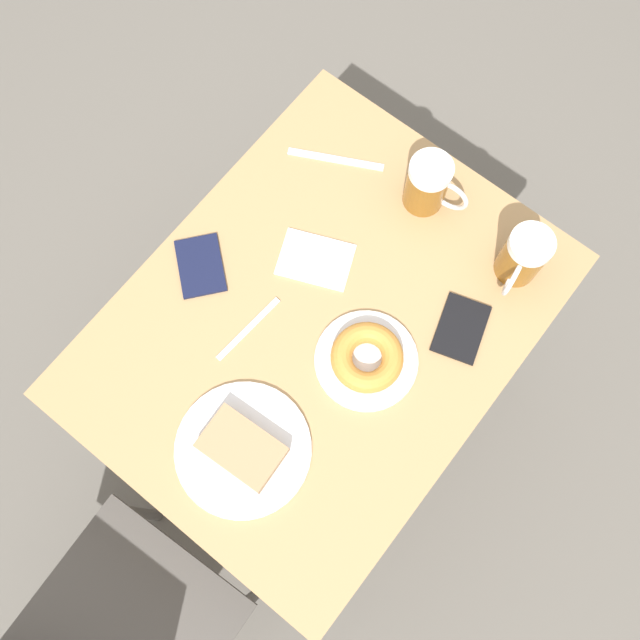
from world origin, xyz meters
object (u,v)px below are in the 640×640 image
(plate_with_donut, at_px, (367,358))
(knife, at_px, (336,159))
(passport_far_edge, at_px, (200,266))
(napkin_folded, at_px, (315,260))
(passport_near_edge, at_px, (461,328))
(fork, at_px, (248,329))
(plate_with_cake, at_px, (243,449))
(beer_mug_center, at_px, (429,185))
(beer_mug_left, at_px, (523,257))

(plate_with_donut, distance_m, knife, 0.44)
(knife, height_order, passport_far_edge, passport_far_edge)
(napkin_folded, xyz_separation_m, passport_near_edge, (-0.31, -0.06, 0.00))
(fork, height_order, passport_near_edge, passport_near_edge)
(passport_near_edge, bearing_deg, knife, -18.54)
(knife, xyz_separation_m, passport_far_edge, (0.07, 0.36, 0.00))
(plate_with_donut, xyz_separation_m, fork, (0.22, 0.09, -0.02))
(fork, bearing_deg, knife, -76.62)
(plate_with_cake, height_order, plate_with_donut, plate_with_donut)
(beer_mug_center, height_order, knife, beer_mug_center)
(knife, bearing_deg, passport_near_edge, 161.46)
(plate_with_cake, relative_size, napkin_folded, 1.47)
(fork, xyz_separation_m, passport_near_edge, (-0.33, -0.26, 0.00))
(plate_with_cake, distance_m, beer_mug_center, 0.63)
(napkin_folded, relative_size, passport_near_edge, 1.19)
(plate_with_donut, bearing_deg, fork, 22.65)
(beer_mug_center, bearing_deg, knife, 11.30)
(plate_with_donut, height_order, passport_far_edge, plate_with_donut)
(plate_with_cake, distance_m, fork, 0.23)
(napkin_folded, bearing_deg, beer_mug_center, -111.23)
(plate_with_cake, bearing_deg, passport_far_edge, -36.76)
(beer_mug_left, xyz_separation_m, passport_far_edge, (0.50, 0.39, -0.06))
(plate_with_donut, xyz_separation_m, passport_near_edge, (-0.11, -0.17, -0.02))
(beer_mug_center, bearing_deg, fork, 76.25)
(napkin_folded, bearing_deg, plate_with_donut, 153.43)
(beer_mug_center, relative_size, passport_near_edge, 0.91)
(plate_with_cake, xyz_separation_m, knife, (0.24, -0.59, -0.01))
(beer_mug_left, relative_size, passport_far_edge, 0.87)
(knife, distance_m, passport_near_edge, 0.44)
(plate_with_donut, bearing_deg, plate_with_cake, 74.53)
(beer_mug_left, height_order, passport_near_edge, beer_mug_left)
(plate_with_donut, xyz_separation_m, napkin_folded, (0.21, -0.10, -0.02))
(napkin_folded, height_order, passport_far_edge, passport_far_edge)
(knife, bearing_deg, fork, 103.38)
(beer_mug_center, height_order, passport_near_edge, beer_mug_center)
(passport_far_edge, bearing_deg, beer_mug_center, -123.87)
(plate_with_donut, xyz_separation_m, knife, (0.31, -0.31, -0.02))
(beer_mug_center, relative_size, knife, 0.70)
(plate_with_donut, xyz_separation_m, beer_mug_center, (0.11, -0.35, 0.04))
(beer_mug_center, bearing_deg, plate_with_cake, 93.24)
(beer_mug_left, height_order, fork, beer_mug_left)
(plate_with_donut, distance_m, beer_mug_left, 0.36)
(knife, bearing_deg, plate_with_donut, 135.64)
(plate_with_donut, distance_m, passport_far_edge, 0.38)
(plate_with_donut, bearing_deg, beer_mug_left, -109.39)
(fork, distance_m, knife, 0.41)
(napkin_folded, distance_m, passport_near_edge, 0.32)
(beer_mug_left, bearing_deg, plate_with_cake, 72.37)
(knife, bearing_deg, napkin_folded, 117.79)
(napkin_folded, distance_m, knife, 0.23)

